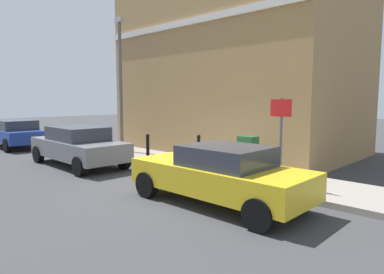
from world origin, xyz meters
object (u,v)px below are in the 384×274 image
object	(u,v)px
car_blue	(16,133)
bollard_near_cabinet	(199,148)
lamppost	(121,79)
street_sign	(281,129)
bollard_far_kerb	(148,147)
car_yellow	(220,174)
utility_cabinet	(248,156)
car_grey	(78,145)

from	to	relation	value
car_blue	bollard_near_cabinet	size ratio (longest dim) A/B	3.89
car_blue	lamppost	size ratio (longest dim) A/B	0.71
bollard_near_cabinet	street_sign	world-z (taller)	street_sign
car_blue	bollard_far_kerb	size ratio (longest dim) A/B	3.89
car_blue	street_sign	world-z (taller)	street_sign
car_yellow	utility_cabinet	xyz separation A→B (m)	(2.63, 1.06, -0.04)
car_yellow	utility_cabinet	bearing A→B (deg)	-68.43
car_grey	lamppost	distance (m)	3.80
car_grey	utility_cabinet	world-z (taller)	car_grey
bollard_near_cabinet	utility_cabinet	bearing A→B (deg)	-92.66
utility_cabinet	bollard_far_kerb	distance (m)	3.80
utility_cabinet	bollard_far_kerb	bearing A→B (deg)	104.64
car_yellow	bollard_near_cabinet	world-z (taller)	car_yellow
car_blue	bollard_far_kerb	bearing A→B (deg)	-167.95
bollard_near_cabinet	bollard_far_kerb	distance (m)	1.86
utility_cabinet	bollard_far_kerb	world-z (taller)	utility_cabinet
utility_cabinet	car_yellow	bearing A→B (deg)	-157.95
car_grey	bollard_far_kerb	distance (m)	2.55
car_blue	utility_cabinet	size ratio (longest dim) A/B	3.51
utility_cabinet	lamppost	size ratio (longest dim) A/B	0.20
street_sign	lamppost	world-z (taller)	lamppost
street_sign	car_yellow	bearing A→B (deg)	166.45
car_blue	utility_cabinet	bearing A→B (deg)	-166.68
bollard_far_kerb	street_sign	distance (m)	5.29
car_blue	street_sign	xyz separation A→B (m)	(1.79, -13.73, 0.94)
utility_cabinet	car_grey	bearing A→B (deg)	115.37
car_grey	bollard_far_kerb	size ratio (longest dim) A/B	4.32
car_yellow	car_grey	distance (m)	6.65
car_yellow	street_sign	distance (m)	2.16
bollard_near_cabinet	street_sign	distance (m)	3.88
car_grey	utility_cabinet	size ratio (longest dim) A/B	3.90
car_yellow	bollard_far_kerb	xyz separation A→B (m)	(1.67, 4.74, -0.01)
bollard_near_cabinet	lamppost	distance (m)	5.19
car_yellow	car_grey	xyz separation A→B (m)	(-0.02, 6.65, 0.03)
car_yellow	lamppost	bearing A→B (deg)	-19.07
car_grey	car_blue	distance (m)	6.63
lamppost	car_grey	bearing A→B (deg)	-157.95
car_blue	bollard_near_cabinet	bearing A→B (deg)	-163.73
bollard_near_cabinet	bollard_far_kerb	world-z (taller)	same
utility_cabinet	bollard_near_cabinet	bearing A→B (deg)	87.34
car_yellow	bollard_near_cabinet	size ratio (longest dim) A/B	4.17
bollard_far_kerb	lamppost	distance (m)	4.05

